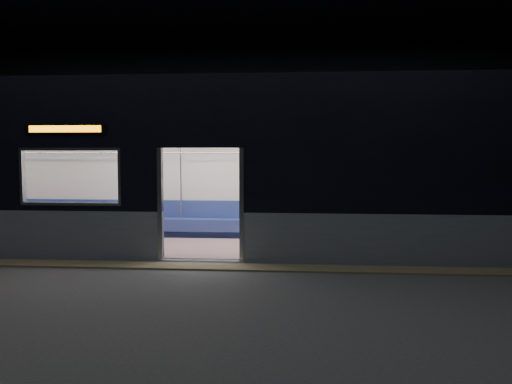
# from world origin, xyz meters

# --- Properties ---
(station_floor) EXTENTS (24.00, 14.00, 0.01)m
(station_floor) POSITION_xyz_m (0.00, 0.00, -0.01)
(station_floor) COLOR #47494C
(station_floor) RESTS_ON ground
(station_envelope) EXTENTS (24.00, 14.00, 5.00)m
(station_envelope) POSITION_xyz_m (0.00, 0.00, 3.66)
(station_envelope) COLOR black
(station_envelope) RESTS_ON station_floor
(tactile_strip) EXTENTS (22.80, 0.50, 0.03)m
(tactile_strip) POSITION_xyz_m (0.00, 0.55, 0.01)
(tactile_strip) COLOR #8C7F59
(tactile_strip) RESTS_ON station_floor
(metro_car) EXTENTS (18.00, 3.04, 3.35)m
(metro_car) POSITION_xyz_m (-0.00, 2.54, 1.85)
(metro_car) COLOR #85929E
(metro_car) RESTS_ON station_floor
(passenger) EXTENTS (0.42, 0.68, 1.34)m
(passenger) POSITION_xyz_m (2.36, 3.55, 0.79)
(passenger) COLOR black
(passenger) RESTS_ON metro_car
(handbag) EXTENTS (0.28, 0.25, 0.13)m
(handbag) POSITION_xyz_m (2.33, 3.33, 0.67)
(handbag) COLOR black
(handbag) RESTS_ON passenger
(transit_map) EXTENTS (1.11, 0.03, 0.72)m
(transit_map) POSITION_xyz_m (3.61, 3.85, 1.51)
(transit_map) COLOR white
(transit_map) RESTS_ON metro_car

